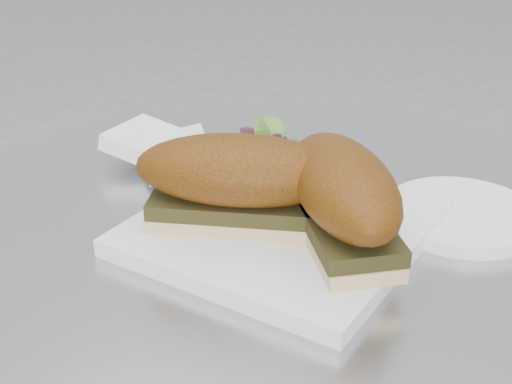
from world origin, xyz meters
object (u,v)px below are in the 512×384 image
sandwich_left (240,179)px  saucer (462,215)px  plate (282,228)px  sandwich_right (342,194)px

sandwich_left → saucer: (0.17, 0.12, -0.05)m
plate → sandwich_left: size_ratio=1.18×
sandwich_left → saucer: 0.22m
sandwich_right → saucer: (0.08, 0.11, -0.05)m
saucer → plate: bearing=-142.8°
plate → sandwich_right: 0.08m
sandwich_right → plate: bearing=-134.9°
sandwich_left → sandwich_right: (0.09, 0.02, -0.00)m
sandwich_right → saucer: bearing=105.3°
sandwich_left → saucer: bearing=16.2°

